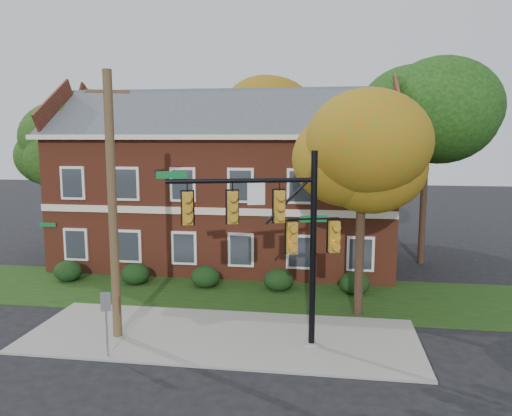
# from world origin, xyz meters

# --- Properties ---
(ground) EXTENTS (120.00, 120.00, 0.00)m
(ground) POSITION_xyz_m (0.00, 0.00, 0.00)
(ground) COLOR black
(ground) RESTS_ON ground
(sidewalk) EXTENTS (14.00, 5.00, 0.08)m
(sidewalk) POSITION_xyz_m (0.00, 1.00, 0.04)
(sidewalk) COLOR gray
(sidewalk) RESTS_ON ground
(grass_strip) EXTENTS (30.00, 6.00, 0.04)m
(grass_strip) POSITION_xyz_m (0.00, 6.00, 0.02)
(grass_strip) COLOR #193811
(grass_strip) RESTS_ON ground
(apartment_building) EXTENTS (18.80, 8.80, 9.74)m
(apartment_building) POSITION_xyz_m (-2.00, 11.95, 4.99)
(apartment_building) COLOR brown
(apartment_building) RESTS_ON ground
(hedge_far_left) EXTENTS (1.40, 1.26, 1.05)m
(hedge_far_left) POSITION_xyz_m (-9.00, 6.70, 0.53)
(hedge_far_left) COLOR black
(hedge_far_left) RESTS_ON ground
(hedge_left) EXTENTS (1.40, 1.26, 1.05)m
(hedge_left) POSITION_xyz_m (-5.50, 6.70, 0.53)
(hedge_left) COLOR black
(hedge_left) RESTS_ON ground
(hedge_center) EXTENTS (1.40, 1.26, 1.05)m
(hedge_center) POSITION_xyz_m (-2.00, 6.70, 0.53)
(hedge_center) COLOR black
(hedge_center) RESTS_ON ground
(hedge_right) EXTENTS (1.40, 1.26, 1.05)m
(hedge_right) POSITION_xyz_m (1.50, 6.70, 0.53)
(hedge_right) COLOR black
(hedge_right) RESTS_ON ground
(hedge_far_right) EXTENTS (1.40, 1.26, 1.05)m
(hedge_far_right) POSITION_xyz_m (5.00, 6.70, 0.53)
(hedge_far_right) COLOR black
(hedge_far_right) RESTS_ON ground
(tree_near_right) EXTENTS (4.50, 4.25, 8.58)m
(tree_near_right) POSITION_xyz_m (5.22, 3.87, 6.67)
(tree_near_right) COLOR black
(tree_near_right) RESTS_ON ground
(tree_left_rear) EXTENTS (5.40, 5.10, 8.88)m
(tree_left_rear) POSITION_xyz_m (-11.73, 10.84, 6.68)
(tree_left_rear) COLOR black
(tree_left_rear) RESTS_ON ground
(tree_right_rear) EXTENTS (6.30, 5.95, 10.62)m
(tree_right_rear) POSITION_xyz_m (9.31, 12.81, 8.12)
(tree_right_rear) COLOR black
(tree_right_rear) RESTS_ON ground
(tree_far_rear) EXTENTS (6.84, 6.46, 11.52)m
(tree_far_rear) POSITION_xyz_m (-0.66, 19.79, 8.84)
(tree_far_rear) COLOR black
(tree_far_rear) RESTS_ON ground
(traffic_signal) EXTENTS (5.82, 1.82, 6.71)m
(traffic_signal) POSITION_xyz_m (2.10, 0.30, 4.16)
(traffic_signal) COLOR gray
(traffic_signal) RESTS_ON ground
(utility_pole) EXTENTS (1.38, 0.67, 9.38)m
(utility_pole) POSITION_xyz_m (-3.65, 0.41, 4.76)
(utility_pole) COLOR brown
(utility_pole) RESTS_ON ground
(sign_post) EXTENTS (0.32, 0.13, 2.21)m
(sign_post) POSITION_xyz_m (-3.28, -1.23, 1.50)
(sign_post) COLOR slate
(sign_post) RESTS_ON ground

